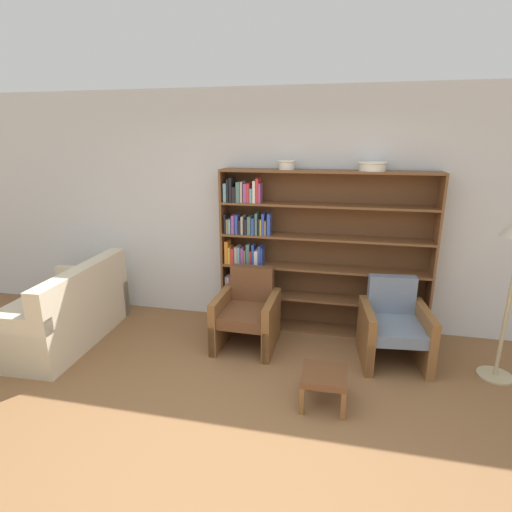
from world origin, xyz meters
The scene contains 9 objects.
ground_plane centered at (0.00, 0.00, 0.00)m, with size 24.00×24.00×0.00m, color brown.
wall_back centered at (0.00, 2.41, 1.38)m, with size 12.00×0.06×2.75m.
bookshelf centered at (0.24, 2.23, 0.92)m, with size 2.36×0.30×1.87m.
bowl_copper centered at (0.05, 2.22, 1.93)m, with size 0.19×0.19×0.10m.
bowl_terracotta centered at (0.95, 2.22, 1.92)m, with size 0.30×0.30×0.10m.
couch centered at (-2.34, 1.33, 0.31)m, with size 1.00×1.59×0.88m.
armchair_leather centered at (-0.28, 1.69, 0.37)m, with size 0.65×0.69×0.83m.
armchair_cushioned centered at (1.25, 1.69, 0.37)m, with size 0.71×0.74×0.83m.
footstool centered at (0.60, 0.80, 0.25)m, with size 0.37×0.37×0.30m.
Camera 1 is at (0.67, -2.20, 2.19)m, focal length 28.00 mm.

